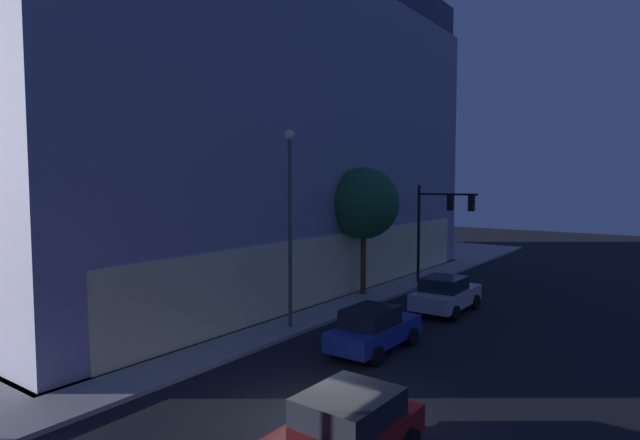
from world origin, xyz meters
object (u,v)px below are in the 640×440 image
object	(u,v)px
modern_building	(196,130)
sidewalk_tree	(364,203)
street_lamp_sidewalk	(290,205)
car_red	(343,431)
traffic_light_far_corner	(440,216)
car_blue	(374,329)
car_silver	(446,294)

from	to	relation	value
modern_building	sidewalk_tree	world-z (taller)	modern_building
street_lamp_sidewalk	car_red	distance (m)	11.59
car_red	traffic_light_far_corner	bearing A→B (deg)	17.06
sidewalk_tree	car_red	bearing A→B (deg)	-150.51
car_blue	car_red	bearing A→B (deg)	-155.02
traffic_light_far_corner	car_red	size ratio (longest dim) A/B	1.41
sidewalk_tree	car_silver	distance (m)	6.54
street_lamp_sidewalk	sidewalk_tree	xyz separation A→B (m)	(7.28, 0.80, -0.20)
modern_building	car_blue	distance (m)	20.42
traffic_light_far_corner	car_red	bearing A→B (deg)	-162.94
street_lamp_sidewalk	car_blue	size ratio (longest dim) A/B	1.88
modern_building	traffic_light_far_corner	xyz separation A→B (m)	(6.05, -14.44, -5.40)
modern_building	car_blue	xyz separation A→B (m)	(-6.64, -17.19, -8.80)
traffic_light_far_corner	street_lamp_sidewalk	distance (m)	12.46
traffic_light_far_corner	street_lamp_sidewalk	size ratio (longest dim) A/B	0.72
traffic_light_far_corner	car_red	distance (m)	21.06
modern_building	traffic_light_far_corner	size ratio (longest dim) A/B	5.48
modern_building	street_lamp_sidewalk	bearing A→B (deg)	-115.83
sidewalk_tree	car_blue	distance (m)	10.10
modern_building	car_silver	bearing A→B (deg)	-88.71
modern_building	car_blue	bearing A→B (deg)	-111.10
modern_building	car_red	xyz separation A→B (m)	(-13.82, -20.54, -8.81)
traffic_light_far_corner	car_blue	distance (m)	13.42
modern_building	car_blue	size ratio (longest dim) A/B	7.38
traffic_light_far_corner	street_lamp_sidewalk	xyz separation A→B (m)	(-12.32, 1.49, 1.05)
car_blue	traffic_light_far_corner	bearing A→B (deg)	12.23
traffic_light_far_corner	modern_building	bearing A→B (deg)	112.74
modern_building	car_silver	world-z (taller)	modern_building
traffic_light_far_corner	sidewalk_tree	size ratio (longest dim) A/B	0.86
car_silver	traffic_light_far_corner	bearing A→B (deg)	25.29
traffic_light_far_corner	street_lamp_sidewalk	world-z (taller)	street_lamp_sidewalk
street_lamp_sidewalk	car_blue	xyz separation A→B (m)	(-0.36, -4.24, -4.45)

